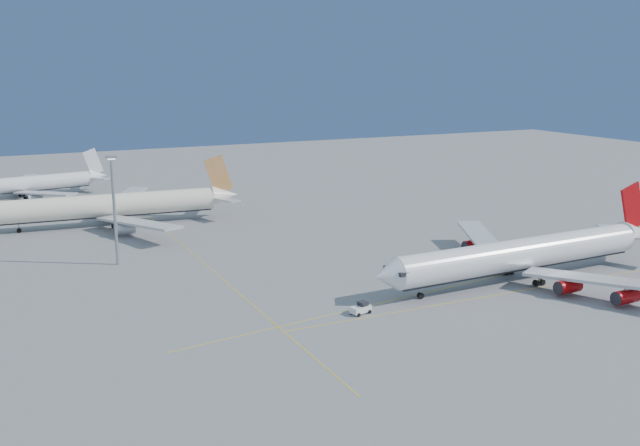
# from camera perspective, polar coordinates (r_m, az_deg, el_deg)

# --- Properties ---
(ground) EXTENTS (500.00, 500.00, 0.00)m
(ground) POSITION_cam_1_polar(r_m,az_deg,el_deg) (148.10, 9.37, -4.35)
(ground) COLOR slate
(ground) RESTS_ON ground
(taxiway_lines) EXTENTS (118.86, 140.00, 0.02)m
(taxiway_lines) POSITION_cam_1_polar(r_m,az_deg,el_deg) (145.73, 3.17, -4.47)
(taxiway_lines) COLOR gold
(taxiway_lines) RESTS_ON ground
(airliner_virgin) EXTENTS (71.87, 64.58, 17.74)m
(airliner_virgin) POSITION_cam_1_polar(r_m,az_deg,el_deg) (149.66, 16.20, -2.39)
(airliner_virgin) COLOR white
(airliner_virgin) RESTS_ON ground
(airliner_etihad) EXTENTS (68.53, 63.17, 17.88)m
(airliner_etihad) POSITION_cam_1_polar(r_m,az_deg,el_deg) (199.91, -16.05, 1.37)
(airliner_etihad) COLOR #ECE5C9
(airliner_etihad) RESTS_ON ground
(airliner_third) EXTENTS (54.66, 49.85, 14.70)m
(airliner_third) POSITION_cam_1_polar(r_m,az_deg,el_deg) (250.94, -22.57, 2.88)
(airliner_third) COLOR white
(airliner_third) RESTS_ON ground
(pushback_tug) EXTENTS (4.06, 3.01, 2.09)m
(pushback_tug) POSITION_cam_1_polar(r_m,az_deg,el_deg) (125.88, 3.29, -6.82)
(pushback_tug) COLOR white
(pushback_tug) RESTS_ON ground
(light_mast) EXTENTS (2.06, 2.06, 23.83)m
(light_mast) POSITION_cam_1_polar(r_m,az_deg,el_deg) (158.67, -16.17, 1.69)
(light_mast) COLOR gray
(light_mast) RESTS_ON ground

